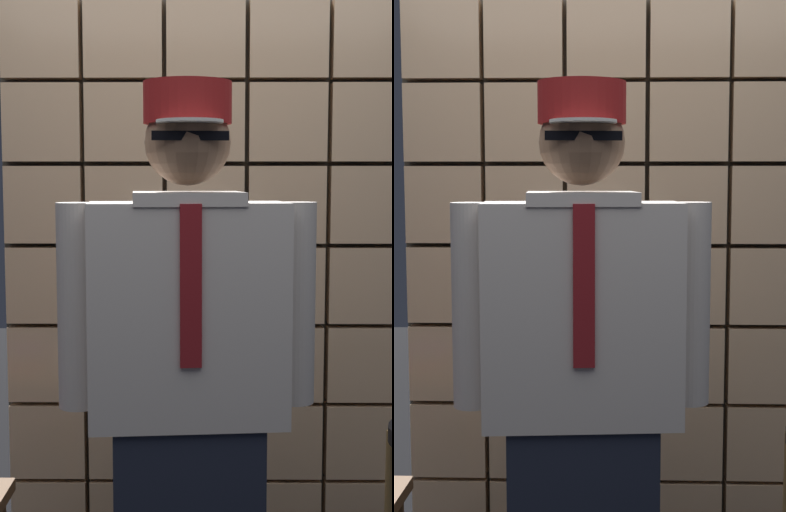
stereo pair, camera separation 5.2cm
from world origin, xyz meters
TOP-DOWN VIEW (x-y plane):
  - glass_block_wall at (0.00, 1.41)m, footprint 1.61×0.10m
  - standing_person at (-0.05, 0.45)m, footprint 0.71×0.32m

SIDE VIEW (x-z plane):
  - standing_person at x=-0.05m, z-range 0.04..1.82m
  - glass_block_wall at x=0.00m, z-range -0.02..2.22m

